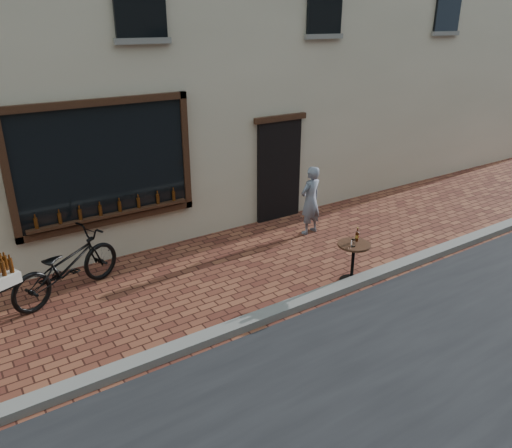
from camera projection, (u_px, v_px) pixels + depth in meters
ground at (310, 311)px, 7.73m from camera, size 90.00×90.00×0.00m
kerb at (302, 302)px, 7.86m from camera, size 90.00×0.25×0.12m
cargo_bicycle at (64, 266)px, 7.99m from camera, size 2.33×1.42×1.10m
bistro_table at (353, 255)px, 8.42m from camera, size 0.55×0.55×0.95m
pedestrian at (310, 200)px, 10.30m from camera, size 0.58×0.43×1.44m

